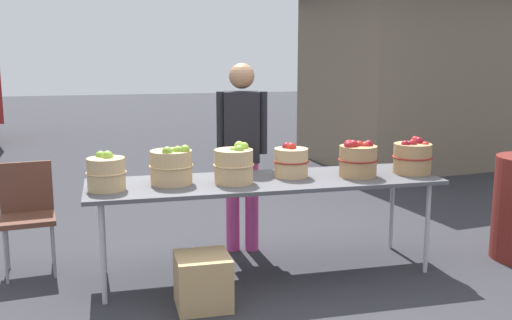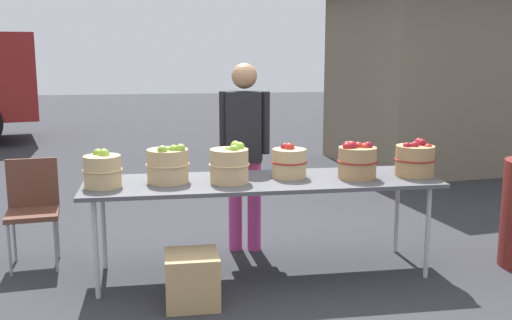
% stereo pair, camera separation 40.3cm
% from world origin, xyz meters
% --- Properties ---
extents(ground_plane, '(40.00, 40.00, 0.00)m').
position_xyz_m(ground_plane, '(0.00, 0.00, 0.00)').
color(ground_plane, '#2D2D33').
extents(market_table, '(2.70, 0.76, 0.75)m').
position_xyz_m(market_table, '(0.00, 0.00, 0.71)').
color(market_table, '#4C4C51').
rests_on(market_table, ground).
extents(apple_basket_green_0, '(0.29, 0.29, 0.28)m').
position_xyz_m(apple_basket_green_0, '(-1.18, -0.05, 0.88)').
color(apple_basket_green_0, tan).
rests_on(apple_basket_green_0, market_table).
extents(apple_basket_green_1, '(0.33, 0.33, 0.30)m').
position_xyz_m(apple_basket_green_1, '(-0.71, 0.03, 0.88)').
color(apple_basket_green_1, tan).
rests_on(apple_basket_green_1, market_table).
extents(apple_basket_green_2, '(0.31, 0.31, 0.31)m').
position_xyz_m(apple_basket_green_2, '(-0.26, -0.05, 0.89)').
color(apple_basket_green_2, tan).
rests_on(apple_basket_green_2, market_table).
extents(apple_basket_red_0, '(0.28, 0.28, 0.27)m').
position_xyz_m(apple_basket_red_0, '(0.22, 0.06, 0.87)').
color(apple_basket_red_0, tan).
rests_on(apple_basket_red_0, market_table).
extents(apple_basket_red_1, '(0.31, 0.31, 0.30)m').
position_xyz_m(apple_basket_red_1, '(0.73, -0.06, 0.89)').
color(apple_basket_red_1, '#A87F51').
rests_on(apple_basket_red_1, market_table).
extents(apple_basket_red_2, '(0.32, 0.32, 0.29)m').
position_xyz_m(apple_basket_red_2, '(1.22, -0.04, 0.88)').
color(apple_basket_red_2, '#A87F51').
rests_on(apple_basket_red_2, market_table).
extents(vendor_adult, '(0.42, 0.27, 1.63)m').
position_xyz_m(vendor_adult, '(-0.06, 0.57, 0.96)').
color(vendor_adult, '#CC3F8C').
rests_on(vendor_adult, ground).
extents(food_kiosk, '(3.86, 3.34, 2.74)m').
position_xyz_m(food_kiosk, '(3.56, 4.14, 1.38)').
color(food_kiosk, '#726651').
rests_on(food_kiosk, ground).
extents(folding_chair, '(0.44, 0.44, 0.86)m').
position_xyz_m(folding_chair, '(-1.80, 0.50, 0.51)').
color(folding_chair, brown).
rests_on(folding_chair, ground).
extents(produce_crate, '(0.36, 0.36, 0.36)m').
position_xyz_m(produce_crate, '(-0.58, -0.51, 0.18)').
color(produce_crate, tan).
rests_on(produce_crate, ground).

